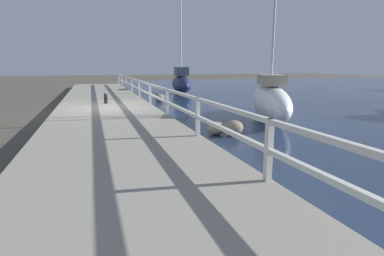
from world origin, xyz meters
The scene contains 10 objects.
ground_plane centered at (0.00, 0.00, 0.00)m, with size 120.00×120.00×0.00m, color #4C473D.
dock_walkway centered at (0.00, 0.00, 0.15)m, with size 4.12×36.00×0.30m.
railing centered at (1.96, 0.00, 0.98)m, with size 0.10×32.50×0.98m.
boulder_downstream centered at (2.96, -5.31, 0.20)m, with size 0.54×0.49×0.40m.
boulder_mid_strip centered at (3.20, 3.81, 0.24)m, with size 0.63×0.57×0.47m.
boulder_water_edge centered at (3.43, -5.56, 0.23)m, with size 0.62×0.56×0.46m.
boulder_far_strip centered at (3.71, -5.24, 0.19)m, with size 0.51×0.46×0.38m.
mooring_bollard centered at (0.06, 1.24, 0.56)m, with size 0.17×0.17×0.50m.
sailboat_white centered at (6.01, -3.47, 0.76)m, with size 3.19×5.44×7.72m.
sailboat_navy centered at (6.16, 9.22, 0.79)m, with size 2.11×5.19×7.35m.
Camera 1 is at (-0.54, -13.52, 2.05)m, focal length 28.00 mm.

